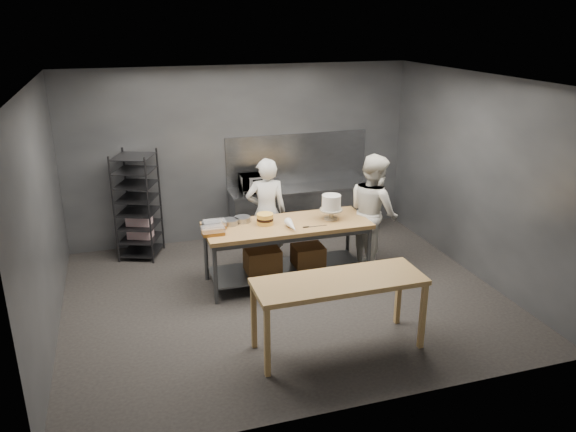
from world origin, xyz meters
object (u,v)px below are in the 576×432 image
(near_counter, at_px, (339,286))
(speed_rack, at_px, (138,206))
(microwave, at_px, (256,183))
(frosted_cake_stand, at_px, (331,204))
(layer_cake, at_px, (265,219))
(chef_behind, at_px, (266,213))
(chef_right, at_px, (373,212))
(work_table, at_px, (285,246))

(near_counter, bearing_deg, speed_rack, 120.36)
(microwave, xyz_separation_m, frosted_cake_stand, (0.70, -1.73, 0.11))
(layer_cake, bearing_deg, microwave, 80.17)
(chef_behind, bearing_deg, chef_right, 167.44)
(frosted_cake_stand, relative_size, layer_cake, 1.54)
(speed_rack, distance_m, layer_cake, 2.32)
(near_counter, xyz_separation_m, microwave, (-0.07, 3.60, 0.24))
(near_counter, bearing_deg, layer_cake, 100.41)
(speed_rack, relative_size, layer_cake, 7.26)
(frosted_cake_stand, xyz_separation_m, layer_cake, (-0.98, 0.08, -0.16))
(speed_rack, relative_size, frosted_cake_stand, 4.71)
(speed_rack, xyz_separation_m, frosted_cake_stand, (2.69, -1.65, 0.30))
(chef_behind, distance_m, frosted_cake_stand, 1.11)
(chef_right, bearing_deg, speed_rack, 60.72)
(microwave, bearing_deg, layer_cake, -99.83)
(work_table, distance_m, microwave, 1.77)
(layer_cake, bearing_deg, work_table, -11.33)
(chef_behind, xyz_separation_m, microwave, (0.10, 1.03, 0.18))
(speed_rack, height_order, microwave, speed_rack)
(chef_behind, height_order, frosted_cake_stand, chef_behind)
(frosted_cake_stand, distance_m, layer_cake, 1.00)
(near_counter, distance_m, speed_rack, 4.08)
(work_table, bearing_deg, chef_behind, 98.03)
(speed_rack, xyz_separation_m, chef_behind, (1.89, -0.95, 0.01))
(near_counter, xyz_separation_m, frosted_cake_stand, (0.63, 1.87, 0.34))
(chef_right, relative_size, layer_cake, 7.56)
(chef_right, relative_size, microwave, 3.36)
(chef_right, bearing_deg, microwave, 36.66)
(chef_behind, distance_m, microwave, 1.05)
(chef_behind, xyz_separation_m, frosted_cake_stand, (0.80, -0.71, 0.29))
(work_table, xyz_separation_m, speed_rack, (-1.99, 1.63, 0.28))
(chef_behind, height_order, layer_cake, chef_behind)
(work_table, height_order, microwave, microwave)
(work_table, bearing_deg, layer_cake, 168.67)
(microwave, xyz_separation_m, layer_cake, (-0.29, -1.65, -0.05))
(microwave, bearing_deg, chef_behind, -95.51)
(near_counter, distance_m, chef_right, 2.42)
(work_table, xyz_separation_m, chef_behind, (-0.10, 0.68, 0.30))
(speed_rack, relative_size, chef_right, 0.96)
(near_counter, xyz_separation_m, chef_behind, (-0.17, 2.57, 0.06))
(work_table, xyz_separation_m, microwave, (0.00, 1.71, 0.48))
(near_counter, xyz_separation_m, chef_right, (1.38, 1.99, 0.10))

